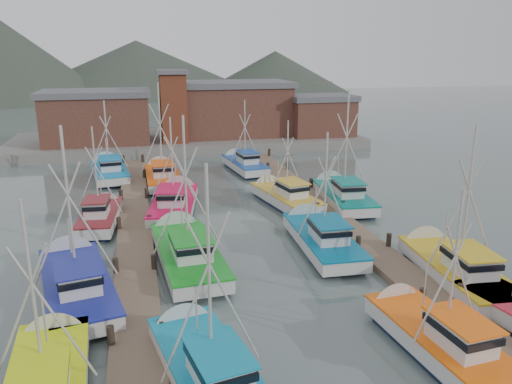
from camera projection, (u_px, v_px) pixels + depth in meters
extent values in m
plane|color=#526360|center=(253.00, 252.00, 30.50)|extent=(260.00, 260.00, 0.00)
cube|color=brown|center=(135.00, 235.00, 32.61)|extent=(2.20, 46.00, 0.40)
cylinder|color=black|center=(111.00, 343.00, 20.15)|extent=(0.30, 0.30, 1.50)
cylinder|color=black|center=(116.00, 271.00, 26.70)|extent=(0.30, 0.30, 1.50)
cylinder|color=black|center=(119.00, 228.00, 33.25)|extent=(0.30, 0.30, 1.50)
cylinder|color=black|center=(121.00, 199.00, 39.80)|extent=(0.30, 0.30, 1.50)
cylinder|color=black|center=(123.00, 178.00, 46.35)|extent=(0.30, 0.30, 1.50)
cylinder|color=black|center=(124.00, 162.00, 52.90)|extent=(0.30, 0.30, 1.50)
cylinder|color=black|center=(162.00, 336.00, 20.60)|extent=(0.30, 0.30, 1.50)
cylinder|color=black|center=(154.00, 268.00, 27.15)|extent=(0.30, 0.30, 1.50)
cylinder|color=black|center=(150.00, 226.00, 33.70)|extent=(0.30, 0.30, 1.50)
cylinder|color=black|center=(147.00, 197.00, 40.25)|extent=(0.30, 0.30, 1.50)
cylinder|color=black|center=(145.00, 177.00, 46.80)|extent=(0.30, 0.30, 1.50)
cylinder|color=black|center=(143.00, 162.00, 53.35)|extent=(0.30, 0.30, 1.50)
cube|color=brown|center=(335.00, 219.00, 35.76)|extent=(2.20, 46.00, 0.40)
cylinder|color=black|center=(422.00, 303.00, 23.31)|extent=(0.30, 0.30, 1.50)
cylinder|color=black|center=(358.00, 248.00, 29.85)|extent=(0.30, 0.30, 1.50)
cylinder|color=black|center=(317.00, 213.00, 36.40)|extent=(0.30, 0.30, 1.50)
cylinder|color=black|center=(289.00, 188.00, 42.95)|extent=(0.30, 0.30, 1.50)
cylinder|color=black|center=(268.00, 170.00, 49.50)|extent=(0.30, 0.30, 1.50)
cylinder|color=black|center=(252.00, 156.00, 56.05)|extent=(0.30, 0.30, 1.50)
cylinder|color=black|center=(459.00, 298.00, 23.76)|extent=(0.30, 0.30, 1.50)
cylinder|color=black|center=(388.00, 245.00, 30.31)|extent=(0.30, 0.30, 1.50)
cylinder|color=black|center=(343.00, 211.00, 36.86)|extent=(0.30, 0.30, 1.50)
cylinder|color=black|center=(311.00, 187.00, 43.40)|extent=(0.30, 0.30, 1.50)
cylinder|color=black|center=(287.00, 169.00, 49.95)|extent=(0.30, 0.30, 1.50)
cylinder|color=black|center=(269.00, 155.00, 56.50)|extent=(0.30, 0.30, 1.50)
cube|color=gray|center=(188.00, 141.00, 64.95)|extent=(44.00, 16.00, 1.20)
cube|color=brown|center=(97.00, 120.00, 59.69)|extent=(12.00, 8.00, 5.50)
cube|color=slate|center=(95.00, 93.00, 58.85)|extent=(12.72, 8.48, 0.70)
cube|color=brown|center=(233.00, 111.00, 65.30)|extent=(14.00, 9.00, 6.20)
cube|color=slate|center=(233.00, 84.00, 64.36)|extent=(14.84, 9.54, 0.70)
cube|color=brown|center=(320.00, 118.00, 65.20)|extent=(8.00, 6.00, 4.50)
cube|color=slate|center=(321.00, 98.00, 64.50)|extent=(8.48, 6.36, 0.70)
cube|color=#602C1B|center=(174.00, 109.00, 59.51)|extent=(3.00, 3.00, 8.00)
cube|color=slate|center=(172.00, 72.00, 58.36)|extent=(3.60, 3.60, 0.50)
cone|color=#3C463A|center=(1.00, 99.00, 129.08)|extent=(110.00, 110.00, 42.00)
cone|color=#3C463A|center=(139.00, 92.00, 151.00)|extent=(140.00, 140.00, 30.00)
cone|color=#3C463A|center=(275.00, 92.00, 150.67)|extent=(90.00, 90.00, 24.00)
cube|color=silver|center=(210.00, 375.00, 17.74)|extent=(4.06, 8.39, 0.80)
cube|color=#0C83A7|center=(210.00, 366.00, 17.63)|extent=(4.16, 8.48, 0.10)
cone|color=silver|center=(180.00, 324.00, 21.31)|extent=(2.67, 1.55, 2.51)
cube|color=silver|center=(219.00, 367.00, 16.63)|extent=(2.04, 2.67, 1.10)
cube|color=black|center=(219.00, 361.00, 16.57)|extent=(2.19, 2.93, 0.28)
cube|color=#0C83A7|center=(219.00, 352.00, 16.47)|extent=(2.32, 3.11, 0.07)
cylinder|color=#B5AEA6|center=(209.00, 272.00, 16.49)|extent=(0.13, 0.13, 7.34)
cylinder|color=#B5AEA6|center=(195.00, 298.00, 16.52)|extent=(2.58, 0.57, 5.73)
cylinder|color=#B5AEA6|center=(224.00, 292.00, 16.93)|extent=(2.58, 0.57, 5.73)
cylinder|color=#B5AEA6|center=(197.00, 316.00, 18.57)|extent=(0.08, 0.08, 2.25)
cube|color=#101C36|center=(441.00, 357.00, 19.87)|extent=(2.74, 6.90, 0.70)
cube|color=silver|center=(443.00, 343.00, 19.69)|extent=(3.11, 7.84, 0.80)
cube|color=#FF640D|center=(444.00, 334.00, 19.59)|extent=(3.19, 7.92, 0.10)
cone|color=silver|center=(388.00, 302.00, 23.23)|extent=(2.48, 1.29, 2.39)
cube|color=silver|center=(461.00, 334.00, 18.59)|extent=(1.73, 2.42, 1.10)
cube|color=black|center=(462.00, 328.00, 18.53)|extent=(1.85, 2.65, 0.28)
cube|color=#FF640D|center=(463.00, 320.00, 18.43)|extent=(1.96, 2.82, 0.07)
cylinder|color=#B5AEA6|center=(454.00, 266.00, 18.63)|extent=(0.12, 0.12, 5.96)
cylinder|color=#B5AEA6|center=(442.00, 284.00, 18.68)|extent=(2.13, 0.25, 4.66)
cylinder|color=#B5AEA6|center=(463.00, 281.00, 18.97)|extent=(2.13, 0.25, 4.66)
cylinder|color=#B5AEA6|center=(425.00, 291.00, 20.52)|extent=(0.07, 0.07, 2.14)
cube|color=#CCE90B|center=(45.00, 381.00, 16.83)|extent=(3.14, 8.15, 0.10)
cone|color=silver|center=(56.00, 334.00, 20.62)|extent=(2.53, 1.25, 2.47)
cube|color=silver|center=(40.00, 383.00, 15.81)|extent=(1.74, 2.47, 1.10)
cube|color=black|center=(40.00, 377.00, 15.74)|extent=(1.86, 2.71, 0.28)
cube|color=#CCE90B|center=(38.00, 367.00, 15.65)|extent=(1.97, 2.88, 0.07)
cylinder|color=#B5AEA6|center=(33.00, 296.00, 15.81)|extent=(0.13, 0.13, 6.41)
cylinder|color=#B5AEA6|center=(18.00, 320.00, 15.86)|extent=(2.30, 0.23, 5.02)
cylinder|color=#B5AEA6|center=(54.00, 315.00, 16.17)|extent=(2.30, 0.23, 5.02)
cylinder|color=#B5AEA6|center=(45.00, 327.00, 17.82)|extent=(0.07, 0.07, 2.38)
cone|color=silver|center=(469.00, 288.00, 24.63)|extent=(2.49, 1.51, 2.33)
cube|color=#101C36|center=(188.00, 265.00, 28.46)|extent=(3.25, 8.41, 0.70)
cube|color=silver|center=(188.00, 254.00, 28.28)|extent=(3.69, 9.56, 0.80)
cube|color=#159321|center=(188.00, 248.00, 28.18)|extent=(3.79, 9.66, 0.10)
cone|color=silver|center=(175.00, 230.00, 32.62)|extent=(3.00, 1.30, 2.93)
cube|color=silver|center=(191.00, 246.00, 26.99)|extent=(2.08, 2.94, 1.10)
cube|color=black|center=(191.00, 242.00, 26.93)|extent=(2.22, 3.23, 0.28)
cube|color=#159321|center=(190.00, 236.00, 26.83)|extent=(2.36, 3.42, 0.07)
cylinder|color=#B5AEA6|center=(186.00, 185.00, 26.98)|extent=(0.14, 0.14, 7.50)
cylinder|color=#B5AEA6|center=(175.00, 201.00, 27.05)|extent=(2.68, 0.28, 5.86)
cylinder|color=#B5AEA6|center=(197.00, 199.00, 27.40)|extent=(2.68, 0.28, 5.86)
cylinder|color=#B5AEA6|center=(182.00, 219.00, 29.40)|extent=(0.08, 0.08, 2.62)
cube|color=#101C36|center=(322.00, 250.00, 30.67)|extent=(2.79, 7.65, 0.70)
cube|color=silver|center=(322.00, 240.00, 30.49)|extent=(3.17, 8.70, 0.80)
cube|color=#04668F|center=(323.00, 234.00, 30.39)|extent=(3.25, 8.79, 0.10)
cone|color=silver|center=(303.00, 220.00, 34.59)|extent=(2.73, 1.22, 2.68)
cube|color=silver|center=(329.00, 231.00, 29.26)|extent=(1.84, 2.65, 1.10)
cube|color=black|center=(329.00, 227.00, 29.20)|extent=(1.97, 2.91, 0.28)
cube|color=#04668F|center=(329.00, 221.00, 29.10)|extent=(2.09, 3.09, 0.07)
cylinder|color=#B5AEA6|center=(326.00, 185.00, 29.37)|extent=(0.12, 0.12, 6.24)
cylinder|color=#B5AEA6|center=(316.00, 197.00, 29.47)|extent=(2.24, 0.19, 4.88)
cylinder|color=#B5AEA6|center=(334.00, 196.00, 29.68)|extent=(2.24, 0.19, 4.88)
cylinder|color=#B5AEA6|center=(316.00, 207.00, 31.52)|extent=(0.07, 0.07, 2.40)
cube|color=#101C36|center=(78.00, 298.00, 24.66)|extent=(4.17, 8.39, 0.70)
cube|color=silver|center=(77.00, 286.00, 24.49)|extent=(4.74, 9.53, 0.80)
cube|color=navy|center=(76.00, 279.00, 24.39)|extent=(4.84, 9.64, 0.10)
cone|color=silver|center=(68.00, 256.00, 28.50)|extent=(3.01, 1.65, 2.85)
cube|color=silver|center=(78.00, 277.00, 23.28)|extent=(2.35, 3.05, 1.10)
cube|color=black|center=(77.00, 272.00, 23.21)|extent=(2.52, 3.34, 0.28)
cube|color=navy|center=(77.00, 265.00, 23.12)|extent=(2.67, 3.54, 0.07)
cylinder|color=#B5AEA6|center=(69.00, 206.00, 23.20)|extent=(0.16, 0.16, 7.52)
cylinder|color=#B5AEA6|center=(57.00, 226.00, 23.18)|extent=(2.66, 0.64, 5.88)
cylinder|color=#B5AEA6|center=(85.00, 222.00, 23.70)|extent=(2.66, 0.64, 5.88)
cylinder|color=#B5AEA6|center=(70.00, 244.00, 25.48)|extent=(0.09, 0.09, 2.74)
cube|color=#101C36|center=(456.00, 282.00, 26.35)|extent=(3.16, 7.70, 0.70)
cube|color=silver|center=(457.00, 271.00, 26.18)|extent=(3.59, 8.75, 0.80)
cube|color=gold|center=(458.00, 264.00, 26.07)|extent=(3.68, 8.84, 0.10)
cone|color=silver|center=(420.00, 244.00, 30.28)|extent=(2.79, 1.35, 2.69)
cube|color=silver|center=(470.00, 262.00, 24.94)|extent=(1.97, 2.71, 1.10)
cube|color=black|center=(471.00, 258.00, 24.88)|extent=(2.11, 2.97, 0.28)
cube|color=gold|center=(471.00, 251.00, 24.78)|extent=(2.24, 3.15, 0.07)
cylinder|color=#B5AEA6|center=(468.00, 197.00, 24.91)|extent=(0.14, 0.14, 7.33)
cylinder|color=#B5AEA6|center=(455.00, 214.00, 25.07)|extent=(2.62, 0.34, 5.73)
cylinder|color=#B5AEA6|center=(477.00, 213.00, 25.22)|extent=(2.62, 0.34, 5.73)
cylinder|color=#B5AEA6|center=(446.00, 232.00, 27.20)|extent=(0.08, 0.08, 2.49)
cube|color=#101C36|center=(175.00, 212.00, 37.78)|extent=(3.98, 8.26, 0.70)
cube|color=silver|center=(174.00, 204.00, 37.60)|extent=(4.53, 9.38, 0.80)
cube|color=#DB0843|center=(174.00, 199.00, 37.50)|extent=(4.63, 9.49, 0.10)
cone|color=silver|center=(180.00, 190.00, 41.97)|extent=(2.97, 1.60, 2.81)
cube|color=silver|center=(172.00, 196.00, 36.31)|extent=(2.28, 2.99, 1.10)
cube|color=black|center=(172.00, 193.00, 36.24)|extent=(2.44, 3.27, 0.28)
cube|color=#DB0843|center=(172.00, 188.00, 36.15)|extent=(2.59, 3.47, 0.07)
cylinder|color=#B5AEA6|center=(172.00, 159.00, 36.48)|extent=(0.15, 0.15, 6.17)
cylinder|color=#B5AEA6|center=(164.00, 169.00, 36.65)|extent=(2.20, 0.50, 4.83)
cylinder|color=#B5AEA6|center=(180.00, 169.00, 36.71)|extent=(2.20, 0.50, 4.83)
cylinder|color=#B5AEA6|center=(175.00, 178.00, 38.73)|extent=(0.09, 0.09, 2.51)
cube|color=#101C36|center=(286.00, 205.00, 39.49)|extent=(3.56, 7.32, 0.70)
cube|color=silver|center=(286.00, 197.00, 39.31)|extent=(4.05, 8.32, 0.80)
cube|color=gold|center=(286.00, 193.00, 39.21)|extent=(4.14, 8.42, 0.10)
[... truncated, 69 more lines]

